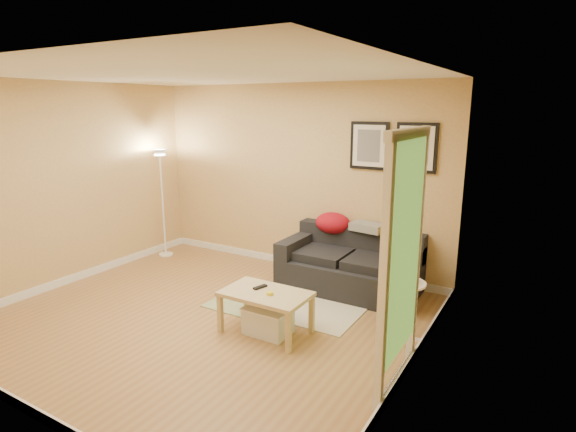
{
  "coord_description": "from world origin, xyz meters",
  "views": [
    {
      "loc": [
        3.21,
        -3.64,
        2.29
      ],
      "look_at": [
        0.55,
        0.85,
        1.05
      ],
      "focal_mm": 28.95,
      "sensor_mm": 36.0,
      "label": 1
    }
  ],
  "objects_px": {
    "coffee_table": "(266,312)",
    "sofa": "(349,262)",
    "storage_bin": "(268,320)",
    "book_stack": "(404,278)",
    "floor_lamp": "(163,206)",
    "side_table": "(404,310)"
  },
  "relations": [
    {
      "from": "storage_bin",
      "to": "coffee_table",
      "type": "bearing_deg",
      "value": 161.73
    },
    {
      "from": "sofa",
      "to": "side_table",
      "type": "height_order",
      "value": "sofa"
    },
    {
      "from": "sofa",
      "to": "book_stack",
      "type": "xyz_separation_m",
      "value": [
        0.96,
        -0.9,
        0.27
      ]
    },
    {
      "from": "sofa",
      "to": "storage_bin",
      "type": "xyz_separation_m",
      "value": [
        -0.25,
        -1.5,
        -0.23
      ]
    },
    {
      "from": "book_stack",
      "to": "storage_bin",
      "type": "bearing_deg",
      "value": -163.81
    },
    {
      "from": "coffee_table",
      "to": "storage_bin",
      "type": "relative_size",
      "value": 1.89
    },
    {
      "from": "side_table",
      "to": "book_stack",
      "type": "xyz_separation_m",
      "value": [
        -0.01,
        -0.02,
        0.34
      ]
    },
    {
      "from": "book_stack",
      "to": "floor_lamp",
      "type": "relative_size",
      "value": 0.16
    },
    {
      "from": "book_stack",
      "to": "floor_lamp",
      "type": "height_order",
      "value": "floor_lamp"
    },
    {
      "from": "coffee_table",
      "to": "floor_lamp",
      "type": "xyz_separation_m",
      "value": [
        -2.76,
        1.33,
        0.57
      ]
    },
    {
      "from": "coffee_table",
      "to": "storage_bin",
      "type": "xyz_separation_m",
      "value": [
        0.03,
        -0.01,
        -0.08
      ]
    },
    {
      "from": "sofa",
      "to": "book_stack",
      "type": "bearing_deg",
      "value": -43.03
    },
    {
      "from": "side_table",
      "to": "book_stack",
      "type": "relative_size",
      "value": 2.24
    },
    {
      "from": "side_table",
      "to": "storage_bin",
      "type": "bearing_deg",
      "value": -153.21
    },
    {
      "from": "side_table",
      "to": "floor_lamp",
      "type": "bearing_deg",
      "value": 169.76
    },
    {
      "from": "book_stack",
      "to": "coffee_table",
      "type": "bearing_deg",
      "value": -164.78
    },
    {
      "from": "coffee_table",
      "to": "side_table",
      "type": "distance_m",
      "value": 1.4
    },
    {
      "from": "coffee_table",
      "to": "sofa",
      "type": "bearing_deg",
      "value": 86.67
    },
    {
      "from": "floor_lamp",
      "to": "storage_bin",
      "type": "bearing_deg",
      "value": -25.7
    },
    {
      "from": "sofa",
      "to": "coffee_table",
      "type": "height_order",
      "value": "sofa"
    },
    {
      "from": "coffee_table",
      "to": "floor_lamp",
      "type": "relative_size",
      "value": 0.53
    },
    {
      "from": "coffee_table",
      "to": "side_table",
      "type": "height_order",
      "value": "side_table"
    }
  ]
}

